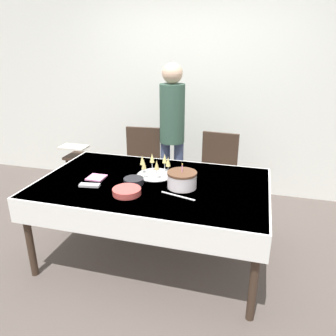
% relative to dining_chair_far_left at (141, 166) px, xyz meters
% --- Properties ---
extents(ground_plane, '(12.00, 12.00, 0.00)m').
position_rel_dining_chair_far_left_xyz_m(ground_plane, '(0.44, -0.92, -0.53)').
color(ground_plane, '#564C47').
extents(wall_back, '(8.00, 0.05, 2.70)m').
position_rel_dining_chair_far_left_xyz_m(wall_back, '(0.44, 0.79, 0.82)').
color(wall_back, silver).
rests_on(wall_back, ground_plane).
extents(dining_table, '(1.96, 1.21, 0.75)m').
position_rel_dining_chair_far_left_xyz_m(dining_table, '(0.44, -0.92, 0.13)').
color(dining_table, white).
rests_on(dining_table, ground_plane).
extents(dining_chair_far_left, '(0.46, 0.46, 0.96)m').
position_rel_dining_chair_far_left_xyz_m(dining_chair_far_left, '(0.00, 0.00, 0.00)').
color(dining_chair_far_left, '#38281E').
rests_on(dining_chair_far_left, ground_plane).
extents(dining_chair_far_right, '(0.45, 0.45, 0.96)m').
position_rel_dining_chair_far_left_xyz_m(dining_chair_far_right, '(0.88, 0.00, 0.00)').
color(dining_chair_far_right, '#38281E').
rests_on(dining_chair_far_right, ground_plane).
extents(birthday_cake, '(0.25, 0.25, 0.21)m').
position_rel_dining_chair_far_left_xyz_m(birthday_cake, '(0.71, -0.96, 0.29)').
color(birthday_cake, white).
rests_on(birthday_cake, dining_table).
extents(champagne_tray, '(0.33, 0.33, 0.18)m').
position_rel_dining_chair_far_left_xyz_m(champagne_tray, '(0.42, -0.77, 0.31)').
color(champagne_tray, silver).
rests_on(champagne_tray, dining_table).
extents(plate_stack_main, '(0.23, 0.23, 0.05)m').
position_rel_dining_chair_far_left_xyz_m(plate_stack_main, '(0.32, -1.21, 0.25)').
color(plate_stack_main, '#CC4C47').
rests_on(plate_stack_main, dining_table).
extents(plate_stack_dessert, '(0.17, 0.17, 0.05)m').
position_rel_dining_chair_far_left_xyz_m(plate_stack_dessert, '(0.30, -1.00, 0.25)').
color(plate_stack_dessert, black).
rests_on(plate_stack_dessert, dining_table).
extents(cake_knife, '(0.29, 0.10, 0.00)m').
position_rel_dining_chair_far_left_xyz_m(cake_knife, '(0.72, -1.13, 0.23)').
color(cake_knife, silver).
rests_on(cake_knife, dining_table).
extents(fork_pile, '(0.18, 0.09, 0.02)m').
position_rel_dining_chair_far_left_xyz_m(fork_pile, '(-0.03, -1.15, 0.24)').
color(fork_pile, silver).
rests_on(fork_pile, dining_table).
extents(napkin_pile, '(0.15, 0.15, 0.01)m').
position_rel_dining_chair_far_left_xyz_m(napkin_pile, '(-0.06, -0.98, 0.23)').
color(napkin_pile, pink).
rests_on(napkin_pile, dining_table).
extents(person_standing, '(0.28, 0.28, 1.68)m').
position_rel_dining_chair_far_left_xyz_m(person_standing, '(0.34, 0.10, 0.49)').
color(person_standing, '#3F4C72').
rests_on(person_standing, ground_plane).
extents(high_chair, '(0.33, 0.35, 0.71)m').
position_rel_dining_chair_far_left_xyz_m(high_chair, '(-0.85, 0.03, -0.05)').
color(high_chair, '#38281E').
rests_on(high_chair, ground_plane).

